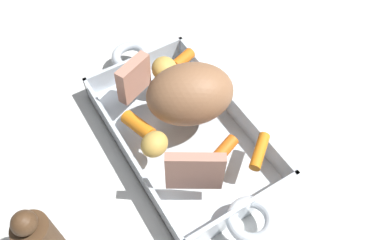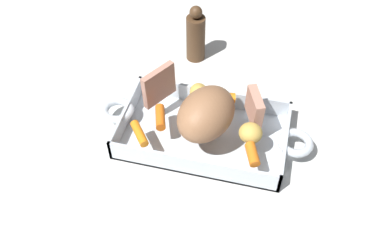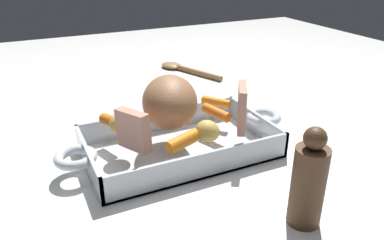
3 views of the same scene
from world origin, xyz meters
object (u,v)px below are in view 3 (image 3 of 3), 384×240
object	(u,v)px
serving_spoon	(182,68)
potato_golden_large	(207,131)
roast_slice_thick	(242,107)
baby_carrot_northeast	(111,121)
pork_roast	(170,102)
baby_carrot_southeast	(216,113)
potato_near_roast	(123,124)
roast_slice_outer	(133,130)
baby_carrot_long	(183,141)
roasting_dish	(180,145)
baby_carrot_northwest	(216,102)
pepper_mill	(308,182)

from	to	relation	value
serving_spoon	potato_golden_large	bearing A→B (deg)	137.71
roast_slice_thick	baby_carrot_northeast	world-z (taller)	roast_slice_thick
pork_roast	baby_carrot_northeast	world-z (taller)	pork_roast
pork_roast	baby_carrot_southeast	world-z (taller)	pork_roast
pork_roast	potato_near_roast	bearing A→B (deg)	-2.28
roast_slice_outer	baby_carrot_long	world-z (taller)	roast_slice_outer
roasting_dish	baby_carrot_northeast	xyz separation A→B (m)	(0.11, -0.07, 0.04)
roast_slice_thick	baby_carrot_northeast	size ratio (longest dim) A/B	1.76
baby_carrot_southeast	roast_slice_outer	bearing A→B (deg)	15.53
roasting_dish	roast_slice_thick	xyz separation A→B (m)	(-0.11, 0.04, 0.07)
pork_roast	baby_carrot_long	bearing A→B (deg)	81.10
pork_roast	baby_carrot_northwest	xyz separation A→B (m)	(-0.12, -0.05, -0.04)
roast_slice_thick	potato_near_roast	distance (m)	0.22
roast_slice_thick	serving_spoon	world-z (taller)	roast_slice_thick
roasting_dish	pork_roast	bearing A→B (deg)	-67.18
baby_carrot_southeast	potato_near_roast	xyz separation A→B (m)	(0.19, -0.01, 0.01)
potato_golden_large	roast_slice_outer	bearing A→B (deg)	-13.48
potato_golden_large	serving_spoon	distance (m)	0.56
baby_carrot_long	baby_carrot_southeast	bearing A→B (deg)	-142.68
potato_near_roast	pepper_mill	size ratio (longest dim) A/B	0.31
baby_carrot_northeast	potato_golden_large	bearing A→B (deg)	135.87
pork_roast	roast_slice_outer	world-z (taller)	pork_roast
baby_carrot_southeast	baby_carrot_northeast	xyz separation A→B (m)	(0.20, -0.05, 0.00)
roast_slice_outer	baby_carrot_northeast	xyz separation A→B (m)	(0.01, -0.10, -0.02)
baby_carrot_northeast	potato_golden_large	xyz separation A→B (m)	(-0.14, 0.13, 0.01)
pork_roast	baby_carrot_southeast	distance (m)	0.10
roast_slice_thick	baby_carrot_northwest	size ratio (longest dim) A/B	1.31
roast_slice_thick	potato_golden_large	distance (m)	0.09
potato_golden_large	serving_spoon	size ratio (longest dim) A/B	0.19
pork_roast	potato_golden_large	world-z (taller)	pork_roast
roasting_dish	potato_golden_large	size ratio (longest dim) A/B	10.22
baby_carrot_southeast	potato_near_roast	size ratio (longest dim) A/B	1.33
roast_slice_outer	baby_carrot_southeast	distance (m)	0.19
pork_roast	baby_carrot_southeast	bearing A→B (deg)	177.69
baby_carrot_southeast	serving_spoon	world-z (taller)	baby_carrot_southeast
baby_carrot_southeast	serving_spoon	distance (m)	0.47
roast_slice_thick	serving_spoon	distance (m)	0.52
pork_roast	baby_carrot_northeast	xyz separation A→B (m)	(0.10, -0.05, -0.04)
roasting_dish	potato_golden_large	bearing A→B (deg)	111.94
roasting_dish	baby_carrot_northwest	bearing A→B (deg)	-149.07
baby_carrot_northeast	baby_carrot_southeast	bearing A→B (deg)	165.46
roasting_dish	serving_spoon	bearing A→B (deg)	-114.63
potato_near_roast	serving_spoon	bearing A→B (deg)	-125.34
roasting_dish	potato_golden_large	distance (m)	0.09
pork_roast	roast_slice_thick	world-z (taller)	pork_roast
baby_carrot_northeast	potato_golden_large	distance (m)	0.19
roast_slice_thick	pork_roast	bearing A→B (deg)	-28.96
baby_carrot_long	roast_slice_thick	bearing A→B (deg)	-169.55
baby_carrot_long	serving_spoon	world-z (taller)	baby_carrot_long
baby_carrot_southeast	baby_carrot_long	bearing A→B (deg)	37.32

